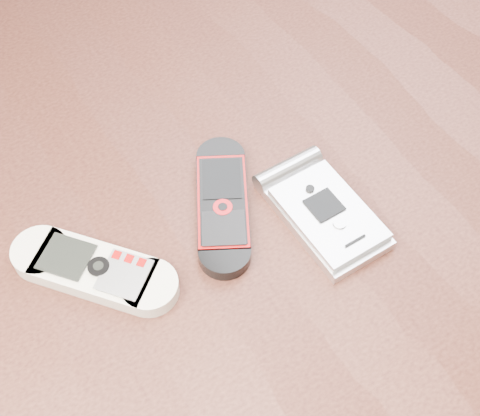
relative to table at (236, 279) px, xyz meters
name	(u,v)px	position (x,y,z in m)	size (l,w,h in m)	color
table	(236,279)	(0.00, 0.00, 0.00)	(1.20, 0.80, 0.75)	black
nokia_white	(94,270)	(-0.12, 0.01, 0.11)	(0.04, 0.14, 0.02)	silver
nokia_black_red	(223,204)	(0.00, 0.01, 0.11)	(0.04, 0.14, 0.01)	black
motorola_razr	(326,213)	(0.06, -0.04, 0.11)	(0.06, 0.12, 0.02)	silver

